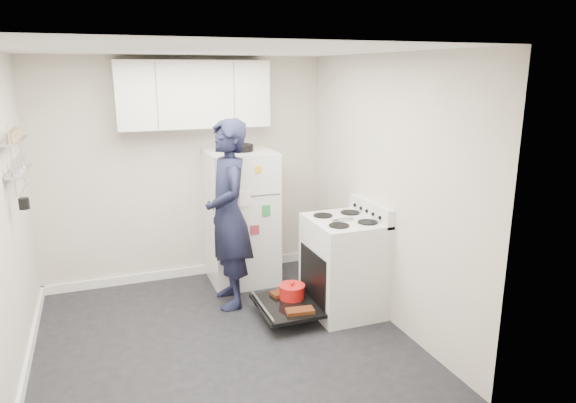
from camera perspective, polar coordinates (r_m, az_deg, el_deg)
name	(u,v)px	position (r m, az deg, el deg)	size (l,w,h in m)	color
room	(214,209)	(4.38, -8.24, -0.86)	(3.21, 3.21, 2.51)	black
electric_range	(342,266)	(5.14, 6.06, -7.17)	(0.66, 0.76, 1.10)	silver
open_oven_door	(289,300)	(5.08, 0.07, -10.90)	(0.55, 0.70, 0.21)	black
refrigerator	(241,217)	(5.77, -5.23, -1.69)	(0.72, 0.74, 1.57)	white
upper_cabinets	(194,94)	(5.63, -10.46, 11.64)	(1.60, 0.33, 0.70)	silver
wall_shelf_rack	(17,156)	(4.68, -27.90, 4.46)	(0.14, 0.60, 0.61)	#B2B2B7
person	(228,215)	(5.15, -6.64, -1.47)	(0.69, 0.45, 1.90)	black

